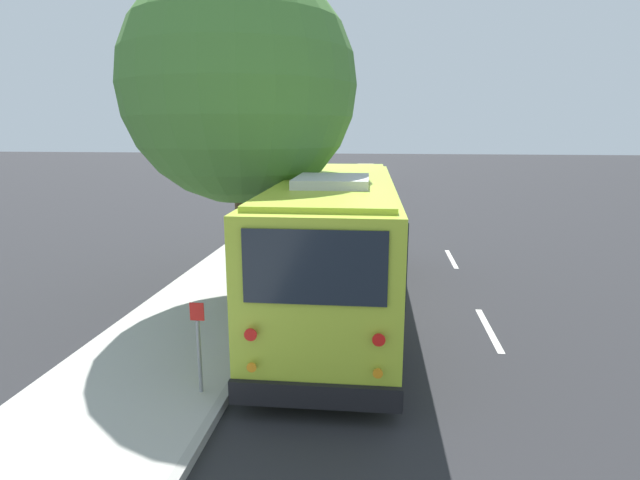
# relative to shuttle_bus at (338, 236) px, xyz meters

# --- Properties ---
(ground_plane) EXTENTS (160.00, 160.00, 0.00)m
(ground_plane) POSITION_rel_shuttle_bus_xyz_m (0.11, -0.56, -1.75)
(ground_plane) COLOR #28282B
(sidewalk_slab) EXTENTS (80.00, 3.13, 0.15)m
(sidewalk_slab) POSITION_rel_shuttle_bus_xyz_m (0.11, 2.99, -1.68)
(sidewalk_slab) COLOR #B2AFA8
(sidewalk_slab) RESTS_ON ground
(curb_strip) EXTENTS (80.00, 0.14, 0.15)m
(curb_strip) POSITION_rel_shuttle_bus_xyz_m (0.11, 1.35, -1.68)
(curb_strip) COLOR #9D9A94
(curb_strip) RESTS_ON ground
(shuttle_bus) EXTENTS (10.06, 2.92, 3.28)m
(shuttle_bus) POSITION_rel_shuttle_bus_xyz_m (0.00, 0.00, 0.00)
(shuttle_bus) COLOR #ADC633
(shuttle_bus) RESTS_ON ground
(parked_sedan_silver) EXTENTS (4.29, 1.87, 1.29)m
(parked_sedan_silver) POSITION_rel_shuttle_bus_xyz_m (11.84, 0.34, -1.15)
(parked_sedan_silver) COLOR #A8AAAF
(parked_sedan_silver) RESTS_ON ground
(parked_sedan_gray) EXTENTS (4.45, 1.75, 1.28)m
(parked_sedan_gray) POSITION_rel_shuttle_bus_xyz_m (17.98, 0.15, -1.16)
(parked_sedan_gray) COLOR slate
(parked_sedan_gray) RESTS_ON ground
(parked_sedan_navy) EXTENTS (4.36, 1.99, 1.30)m
(parked_sedan_navy) POSITION_rel_shuttle_bus_xyz_m (24.95, 0.10, -1.15)
(parked_sedan_navy) COLOR #19234C
(parked_sedan_navy) RESTS_ON ground
(parked_sedan_tan) EXTENTS (4.50, 1.86, 1.32)m
(parked_sedan_tan) POSITION_rel_shuttle_bus_xyz_m (31.62, 0.40, -1.14)
(parked_sedan_tan) COLOR tan
(parked_sedan_tan) RESTS_ON ground
(street_tree) EXTENTS (5.46, 5.46, 8.54)m
(street_tree) POSITION_rel_shuttle_bus_xyz_m (0.59, 2.36, 3.77)
(street_tree) COLOR brown
(street_tree) RESTS_ON sidewalk_slab
(sign_post_near) EXTENTS (0.06, 0.22, 1.46)m
(sign_post_near) POSITION_rel_shuttle_bus_xyz_m (-4.48, 1.74, -0.85)
(sign_post_near) COLOR gray
(sign_post_near) RESTS_ON sidewalk_slab
(sign_post_far) EXTENTS (0.06, 0.06, 1.11)m
(sign_post_far) POSITION_rel_shuttle_bus_xyz_m (-2.35, 1.74, -1.05)
(sign_post_far) COLOR gray
(sign_post_far) RESTS_ON sidewalk_slab
(fire_hydrant) EXTENTS (0.22, 0.22, 0.81)m
(fire_hydrant) POSITION_rel_shuttle_bus_xyz_m (6.85, 1.86, -1.20)
(fire_hydrant) COLOR gold
(fire_hydrant) RESTS_ON sidewalk_slab
(lane_stripe_mid) EXTENTS (2.40, 0.14, 0.01)m
(lane_stripe_mid) POSITION_rel_shuttle_bus_xyz_m (-0.99, -3.33, -1.75)
(lane_stripe_mid) COLOR silver
(lane_stripe_mid) RESTS_ON ground
(lane_stripe_ahead) EXTENTS (2.40, 0.14, 0.01)m
(lane_stripe_ahead) POSITION_rel_shuttle_bus_xyz_m (5.01, -3.33, -1.75)
(lane_stripe_ahead) COLOR silver
(lane_stripe_ahead) RESTS_ON ground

